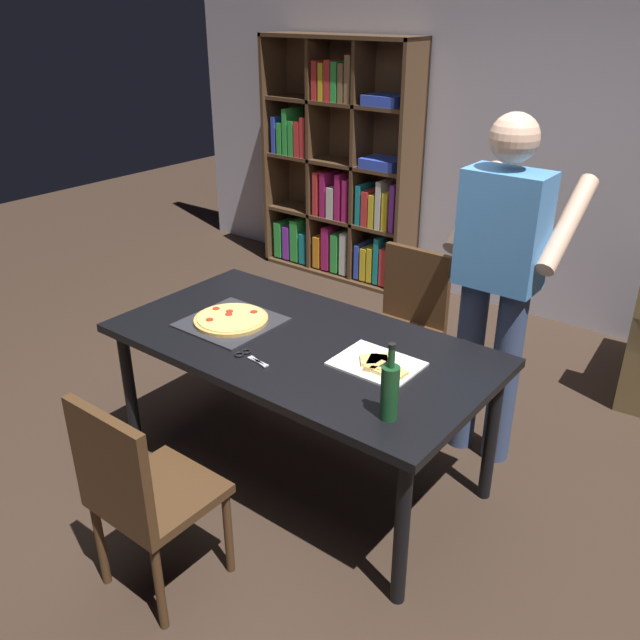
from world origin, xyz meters
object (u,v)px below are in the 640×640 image
object	(u,v)px
chair_near_camera	(139,489)
dining_table	(300,354)
chair_far_side	(405,317)
person_serving_pizza	(499,275)
kitchen_scissors	(248,356)
pepperoni_pizza_on_tray	(231,320)
wine_bottle	(390,391)
bookshelf	(342,174)

from	to	relation	value
chair_near_camera	dining_table	bearing A→B (deg)	90.00
chair_far_side	person_serving_pizza	xyz separation A→B (m)	(0.62, -0.22, 0.49)
dining_table	kitchen_scissors	world-z (taller)	kitchen_scissors
pepperoni_pizza_on_tray	wine_bottle	bearing A→B (deg)	-11.98
bookshelf	kitchen_scissors	xyz separation A→B (m)	(1.42, -2.64, -0.11)
pepperoni_pizza_on_tray	wine_bottle	world-z (taller)	wine_bottle
dining_table	pepperoni_pizza_on_tray	size ratio (longest dim) A/B	4.25
chair_far_side	kitchen_scissors	size ratio (longest dim) A/B	4.57
person_serving_pizza	wine_bottle	distance (m)	1.04
bookshelf	person_serving_pizza	size ratio (longest dim) A/B	1.11
chair_near_camera	kitchen_scissors	distance (m)	0.74
chair_near_camera	person_serving_pizza	world-z (taller)	person_serving_pizza
chair_far_side	pepperoni_pizza_on_tray	bearing A→B (deg)	-110.62
chair_near_camera	person_serving_pizza	xyz separation A→B (m)	(0.62, 1.70, 0.49)
chair_far_side	wine_bottle	world-z (taller)	wine_bottle
person_serving_pizza	bookshelf	bearing A→B (deg)	142.34
dining_table	chair_far_side	size ratio (longest dim) A/B	2.00
dining_table	chair_far_side	xyz separation A→B (m)	(0.00, 0.96, -0.17)
chair_far_side	bookshelf	world-z (taller)	bookshelf
dining_table	wine_bottle	world-z (taller)	wine_bottle
dining_table	chair_near_camera	world-z (taller)	chair_near_camera
wine_bottle	kitchen_scissors	size ratio (longest dim) A/B	1.60
wine_bottle	pepperoni_pizza_on_tray	bearing A→B (deg)	168.02
dining_table	wine_bottle	xyz separation A→B (m)	(0.67, -0.29, 0.19)
bookshelf	wine_bottle	size ratio (longest dim) A/B	6.17
bookshelf	kitchen_scissors	distance (m)	3.00
pepperoni_pizza_on_tray	kitchen_scissors	xyz separation A→B (m)	(0.30, -0.20, -0.01)
dining_table	person_serving_pizza	size ratio (longest dim) A/B	1.03
pepperoni_pizza_on_tray	bookshelf	bearing A→B (deg)	114.51
chair_near_camera	wine_bottle	distance (m)	1.01
chair_far_side	person_serving_pizza	size ratio (longest dim) A/B	0.51
chair_far_side	chair_near_camera	bearing A→B (deg)	-90.00
dining_table	wine_bottle	size ratio (longest dim) A/B	5.68
chair_near_camera	wine_bottle	xyz separation A→B (m)	(0.67, 0.68, 0.36)
chair_near_camera	pepperoni_pizza_on_tray	world-z (taller)	chair_near_camera
dining_table	bookshelf	bearing A→B (deg)	122.22
bookshelf	wine_bottle	xyz separation A→B (m)	(2.16, -2.66, -0.00)
wine_bottle	chair_far_side	bearing A→B (deg)	118.12
chair_far_side	wine_bottle	size ratio (longest dim) A/B	2.85
bookshelf	kitchen_scissors	size ratio (longest dim) A/B	9.90
kitchen_scissors	chair_far_side	bearing A→B (deg)	86.22
chair_far_side	kitchen_scissors	distance (m)	1.25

